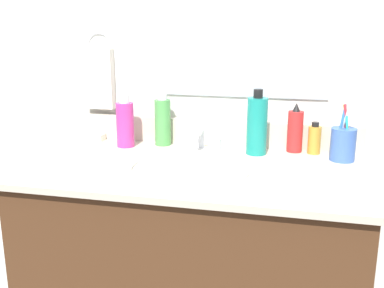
{
  "coord_description": "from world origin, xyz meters",
  "views": [
    {
      "loc": [
        0.3,
        -1.3,
        1.19
      ],
      "look_at": [
        -0.0,
        0.0,
        0.84
      ],
      "focal_mm": 43.1,
      "sensor_mm": 36.0,
      "label": 1
    }
  ],
  "objects_px": {
    "hand_towel": "(99,79)",
    "bottle_spray_red": "(295,130)",
    "faucet": "(201,144)",
    "bottle_toner_green": "(163,121)",
    "soap_bar": "(95,137)",
    "bottle_mouthwash_teal": "(257,125)",
    "bottle_soap_pink": "(125,123)",
    "bottle_oil_amber": "(314,139)",
    "cup_blue_plastic": "(343,143)"
  },
  "relations": [
    {
      "from": "hand_towel",
      "to": "bottle_spray_red",
      "type": "distance_m",
      "value": 0.74
    },
    {
      "from": "faucet",
      "to": "bottle_toner_green",
      "type": "relative_size",
      "value": 0.86
    },
    {
      "from": "soap_bar",
      "to": "faucet",
      "type": "bearing_deg",
      "value": -8.78
    },
    {
      "from": "bottle_mouthwash_teal",
      "to": "bottle_soap_pink",
      "type": "distance_m",
      "value": 0.46
    },
    {
      "from": "faucet",
      "to": "bottle_oil_amber",
      "type": "distance_m",
      "value": 0.38
    },
    {
      "from": "bottle_toner_green",
      "to": "hand_towel",
      "type": "bearing_deg",
      "value": 166.83
    },
    {
      "from": "bottle_oil_amber",
      "to": "soap_bar",
      "type": "xyz_separation_m",
      "value": [
        -0.78,
        -0.0,
        -0.04
      ]
    },
    {
      "from": "bottle_soap_pink",
      "to": "cup_blue_plastic",
      "type": "distance_m",
      "value": 0.73
    },
    {
      "from": "cup_blue_plastic",
      "to": "hand_towel",
      "type": "bearing_deg",
      "value": 172.3
    },
    {
      "from": "bottle_toner_green",
      "to": "bottle_spray_red",
      "type": "height_order",
      "value": "bottle_toner_green"
    },
    {
      "from": "bottle_spray_red",
      "to": "bottle_toner_green",
      "type": "bearing_deg",
      "value": -178.15
    },
    {
      "from": "faucet",
      "to": "bottle_mouthwash_teal",
      "type": "xyz_separation_m",
      "value": [
        0.19,
        0.02,
        0.07
      ]
    },
    {
      "from": "bottle_mouthwash_teal",
      "to": "cup_blue_plastic",
      "type": "distance_m",
      "value": 0.28
    },
    {
      "from": "bottle_soap_pink",
      "to": "soap_bar",
      "type": "bearing_deg",
      "value": 159.4
    },
    {
      "from": "hand_towel",
      "to": "cup_blue_plastic",
      "type": "bearing_deg",
      "value": -7.7
    },
    {
      "from": "bottle_spray_red",
      "to": "bottle_soap_pink",
      "type": "distance_m",
      "value": 0.58
    },
    {
      "from": "bottle_toner_green",
      "to": "cup_blue_plastic",
      "type": "height_order",
      "value": "bottle_toner_green"
    },
    {
      "from": "bottle_oil_amber",
      "to": "bottle_spray_red",
      "type": "relative_size",
      "value": 0.64
    },
    {
      "from": "hand_towel",
      "to": "bottle_oil_amber",
      "type": "height_order",
      "value": "hand_towel"
    },
    {
      "from": "hand_towel",
      "to": "bottle_oil_amber",
      "type": "distance_m",
      "value": 0.8
    },
    {
      "from": "bottle_mouthwash_teal",
      "to": "bottle_soap_pink",
      "type": "bearing_deg",
      "value": -178.91
    },
    {
      "from": "hand_towel",
      "to": "bottle_soap_pink",
      "type": "height_order",
      "value": "hand_towel"
    },
    {
      "from": "faucet",
      "to": "bottle_soap_pink",
      "type": "xyz_separation_m",
      "value": [
        -0.27,
        0.01,
        0.06
      ]
    },
    {
      "from": "bottle_soap_pink",
      "to": "cup_blue_plastic",
      "type": "xyz_separation_m",
      "value": [
        0.73,
        -0.01,
        -0.03
      ]
    },
    {
      "from": "bottle_toner_green",
      "to": "bottle_soap_pink",
      "type": "distance_m",
      "value": 0.13
    },
    {
      "from": "hand_towel",
      "to": "bottle_mouthwash_teal",
      "type": "height_order",
      "value": "hand_towel"
    },
    {
      "from": "hand_towel",
      "to": "bottle_mouthwash_teal",
      "type": "bearing_deg",
      "value": -9.84
    },
    {
      "from": "bottle_spray_red",
      "to": "bottle_mouthwash_teal",
      "type": "xyz_separation_m",
      "value": [
        -0.12,
        -0.06,
        0.02
      ]
    },
    {
      "from": "bottle_toner_green",
      "to": "bottle_soap_pink",
      "type": "relative_size",
      "value": 1.0
    },
    {
      "from": "hand_towel",
      "to": "bottle_oil_amber",
      "type": "bearing_deg",
      "value": -4.11
    },
    {
      "from": "bottle_spray_red",
      "to": "soap_bar",
      "type": "relative_size",
      "value": 2.6
    },
    {
      "from": "cup_blue_plastic",
      "to": "soap_bar",
      "type": "bearing_deg",
      "value": 176.19
    },
    {
      "from": "bottle_soap_pink",
      "to": "cup_blue_plastic",
      "type": "relative_size",
      "value": 1.02
    },
    {
      "from": "bottle_mouthwash_teal",
      "to": "bottle_soap_pink",
      "type": "xyz_separation_m",
      "value": [
        -0.46,
        -0.01,
        -0.01
      ]
    },
    {
      "from": "hand_towel",
      "to": "bottle_mouthwash_teal",
      "type": "xyz_separation_m",
      "value": [
        0.6,
        -0.1,
        -0.12
      ]
    },
    {
      "from": "bottle_toner_green",
      "to": "bottle_mouthwash_teal",
      "type": "relative_size",
      "value": 0.87
    },
    {
      "from": "faucet",
      "to": "bottle_oil_amber",
      "type": "relative_size",
      "value": 1.51
    },
    {
      "from": "faucet",
      "to": "bottle_mouthwash_teal",
      "type": "bearing_deg",
      "value": 6.07
    },
    {
      "from": "hand_towel",
      "to": "bottle_spray_red",
      "type": "xyz_separation_m",
      "value": [
        0.72,
        -0.05,
        -0.15
      ]
    },
    {
      "from": "hand_towel",
      "to": "bottle_oil_amber",
      "type": "xyz_separation_m",
      "value": [
        0.78,
        -0.06,
        -0.17
      ]
    },
    {
      "from": "hand_towel",
      "to": "cup_blue_plastic",
      "type": "height_order",
      "value": "hand_towel"
    },
    {
      "from": "soap_bar",
      "to": "bottle_spray_red",
      "type": "bearing_deg",
      "value": 1.06
    },
    {
      "from": "hand_towel",
      "to": "soap_bar",
      "type": "bearing_deg",
      "value": -89.11
    },
    {
      "from": "bottle_spray_red",
      "to": "cup_blue_plastic",
      "type": "height_order",
      "value": "cup_blue_plastic"
    },
    {
      "from": "bottle_oil_amber",
      "to": "bottle_spray_red",
      "type": "height_order",
      "value": "bottle_spray_red"
    },
    {
      "from": "bottle_mouthwash_teal",
      "to": "bottle_spray_red",
      "type": "bearing_deg",
      "value": 24.96
    },
    {
      "from": "bottle_spray_red",
      "to": "bottle_oil_amber",
      "type": "bearing_deg",
      "value": -8.68
    },
    {
      "from": "hand_towel",
      "to": "bottle_spray_red",
      "type": "bearing_deg",
      "value": -3.69
    },
    {
      "from": "bottle_toner_green",
      "to": "soap_bar",
      "type": "xyz_separation_m",
      "value": [
        -0.26,
        0.0,
        -0.07
      ]
    },
    {
      "from": "bottle_spray_red",
      "to": "cup_blue_plastic",
      "type": "bearing_deg",
      "value": -25.4
    }
  ]
}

